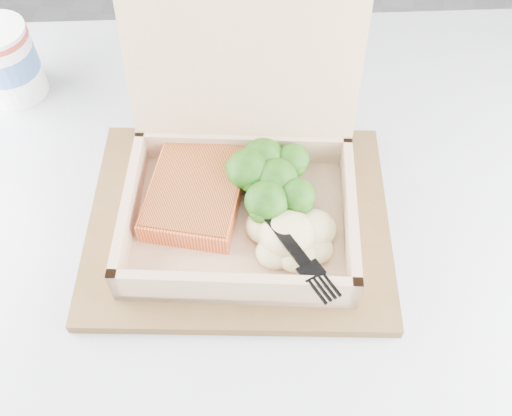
% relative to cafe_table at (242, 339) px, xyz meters
% --- Properties ---
extents(floor, '(4.00, 4.00, 0.00)m').
position_rel_cafe_table_xyz_m(floor, '(0.21, 0.45, -0.56)').
color(floor, '#98989D').
rests_on(floor, ground).
extents(cafe_table, '(1.02, 1.02, 0.75)m').
position_rel_cafe_table_xyz_m(cafe_table, '(0.00, 0.00, 0.00)').
color(cafe_table, black).
rests_on(cafe_table, floor).
extents(serving_tray, '(0.36, 0.31, 0.01)m').
position_rel_cafe_table_xyz_m(serving_tray, '(-0.01, 0.06, 0.20)').
color(serving_tray, brown).
rests_on(serving_tray, cafe_table).
extents(takeout_container, '(0.27, 0.26, 0.22)m').
position_rel_cafe_table_xyz_m(takeout_container, '(-0.01, 0.08, 0.26)').
color(takeout_container, tan).
rests_on(takeout_container, serving_tray).
extents(salmon_fillet, '(0.10, 0.13, 0.03)m').
position_rel_cafe_table_xyz_m(salmon_fillet, '(-0.06, 0.06, 0.23)').
color(salmon_fillet, orange).
rests_on(salmon_fillet, takeout_container).
extents(broccoli_pile, '(0.11, 0.11, 0.04)m').
position_rel_cafe_table_xyz_m(broccoli_pile, '(0.03, 0.09, 0.24)').
color(broccoli_pile, '#30771A').
rests_on(broccoli_pile, takeout_container).
extents(mashed_potatoes, '(0.09, 0.08, 0.03)m').
position_rel_cafe_table_xyz_m(mashed_potatoes, '(0.05, 0.03, 0.23)').
color(mashed_potatoes, beige).
rests_on(mashed_potatoes, takeout_container).
extents(plastic_fork, '(0.12, 0.14, 0.01)m').
position_rel_cafe_table_xyz_m(plastic_fork, '(0.02, 0.04, 0.25)').
color(plastic_fork, black).
rests_on(plastic_fork, mashed_potatoes).
extents(paper_cup, '(0.08, 0.08, 0.10)m').
position_rel_cafe_table_xyz_m(paper_cup, '(-0.34, 0.21, 0.25)').
color(paper_cup, white).
rests_on(paper_cup, cafe_table).
extents(receipt, '(0.09, 0.15, 0.00)m').
position_rel_cafe_table_xyz_m(receipt, '(-0.05, 0.25, 0.19)').
color(receipt, white).
rests_on(receipt, cafe_table).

